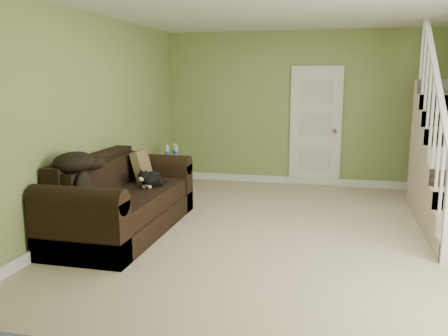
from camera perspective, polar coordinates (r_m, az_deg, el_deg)
The scene contains 14 objects.
floor at distance 5.75m, azimuth 8.30°, elevation -7.72°, with size 5.00×5.50×0.01m, color #C2AD8C.
ceiling at distance 5.52m, azimuth 9.06°, elevation 18.83°, with size 5.00×5.50×0.01m, color white.
wall_back at distance 8.22m, azimuth 10.34°, elevation 6.99°, with size 5.00×0.04×2.60m, color #81934F.
wall_front at distance 2.78m, azimuth 3.72°, elevation 0.18°, with size 5.00×0.04×2.60m, color #81934F.
wall_left at distance 6.22m, azimuth -15.06°, elevation 5.66°, with size 0.04×5.50×2.60m, color #81934F.
baseboard_back at distance 8.36m, azimuth 10.05°, elevation -1.53°, with size 5.00×0.04×0.12m, color white.
baseboard_left at distance 6.43m, azimuth -14.29°, elevation -5.42°, with size 0.04×5.50×0.12m, color white.
door at distance 8.20m, azimuth 10.96°, elevation 4.89°, with size 0.86×0.12×2.02m.
sofa at distance 5.80m, azimuth -12.35°, elevation -4.14°, with size 0.99×2.30×0.91m.
side_table at distance 7.68m, azimuth -6.14°, elevation -0.81°, with size 0.55×0.55×0.78m.
cat at distance 5.90m, azimuth -8.85°, elevation -1.32°, with size 0.25×0.53×0.26m.
banana at distance 5.30m, azimuth -11.92°, elevation -3.61°, with size 0.05×0.18×0.05m, color yellow.
throw_pillow at distance 6.28m, azimuth -9.84°, elevation 0.29°, with size 0.10×0.40×0.40m, color #49361D.
throw_blanket at distance 5.25m, azimuth -17.61°, elevation 0.70°, with size 0.39×0.52×0.21m, color black.
Camera 1 is at (0.46, -5.44, 1.81)m, focal length 38.00 mm.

